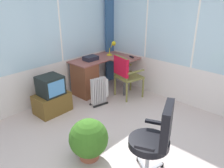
# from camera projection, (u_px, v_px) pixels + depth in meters

# --- Properties ---
(ground) EXTENTS (5.33, 5.38, 0.06)m
(ground) POSITION_uv_depth(u_px,v_px,m) (116.00, 157.00, 3.30)
(ground) COLOR beige
(north_window_panel) EXTENTS (4.33, 0.07, 2.54)m
(north_window_panel) POSITION_uv_depth(u_px,v_px,m) (28.00, 45.00, 4.19)
(north_window_panel) COLOR silver
(north_window_panel) RESTS_ON ground
(east_window_panel) EXTENTS (0.07, 4.38, 2.54)m
(east_window_panel) POSITION_uv_depth(u_px,v_px,m) (195.00, 44.00, 4.27)
(east_window_panel) COLOR silver
(east_window_panel) RESTS_ON ground
(curtain_corner) EXTENTS (0.23, 0.10, 2.44)m
(curtain_corner) POSITION_uv_depth(u_px,v_px,m) (110.00, 33.00, 5.51)
(curtain_corner) COLOR #335686
(curtain_corner) RESTS_ON ground
(desk) EXTENTS (1.35, 1.00, 0.77)m
(desk) POSITION_uv_depth(u_px,v_px,m) (87.00, 77.00, 5.03)
(desk) COLOR #93514A
(desk) RESTS_ON ground
(desk_lamp) EXTENTS (0.24, 0.21, 0.33)m
(desk_lamp) POSITION_uv_depth(u_px,v_px,m) (113.00, 46.00, 5.30)
(desk_lamp) COLOR yellow
(desk_lamp) RESTS_ON desk
(tv_remote) EXTENTS (0.10, 0.15, 0.02)m
(tv_remote) POSITION_uv_depth(u_px,v_px,m) (132.00, 57.00, 5.17)
(tv_remote) COLOR black
(tv_remote) RESTS_ON desk
(paper_tray) EXTENTS (0.30, 0.23, 0.09)m
(paper_tray) POSITION_uv_depth(u_px,v_px,m) (91.00, 58.00, 4.97)
(paper_tray) COLOR #20212E
(paper_tray) RESTS_ON desk
(wooden_armchair) EXTENTS (0.59, 0.58, 0.94)m
(wooden_armchair) POSITION_uv_depth(u_px,v_px,m) (125.00, 72.00, 4.80)
(wooden_armchair) COLOR olive
(wooden_armchair) RESTS_ON ground
(office_chair) EXTENTS (0.63, 0.57, 1.05)m
(office_chair) POSITION_uv_depth(u_px,v_px,m) (156.00, 137.00, 2.67)
(office_chair) COLOR #B7B7BF
(office_chair) RESTS_ON ground
(tv_on_stand) EXTENTS (0.65, 0.45, 0.74)m
(tv_on_stand) POSITION_uv_depth(u_px,v_px,m) (52.00, 97.00, 4.32)
(tv_on_stand) COLOR brown
(tv_on_stand) RESTS_ON ground
(space_heater) EXTENTS (0.41, 0.24, 0.58)m
(space_heater) POSITION_uv_depth(u_px,v_px,m) (100.00, 91.00, 4.63)
(space_heater) COLOR silver
(space_heater) RESTS_ON ground
(potted_plant) EXTENTS (0.55, 0.55, 0.60)m
(potted_plant) POSITION_uv_depth(u_px,v_px,m) (89.00, 139.00, 3.12)
(potted_plant) COLOR #A5553F
(potted_plant) RESTS_ON ground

